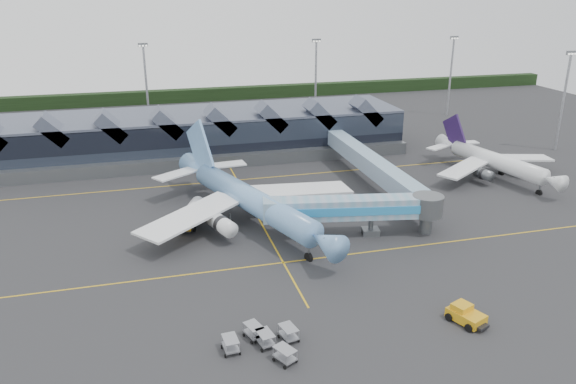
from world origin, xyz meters
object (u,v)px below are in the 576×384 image
object	(u,v)px
jet_bridge	(364,209)
pushback_tug	(466,315)
fuel_truck	(192,213)
main_airliner	(247,198)
regional_jet	(493,160)

from	to	relation	value
jet_bridge	pushback_tug	size ratio (longest dim) A/B	5.44
fuel_truck	pushback_tug	distance (m)	45.30
jet_bridge	pushback_tug	distance (m)	25.43
main_airliner	jet_bridge	world-z (taller)	main_airliner
regional_jet	pushback_tug	bearing A→B (deg)	-138.79
main_airliner	pushback_tug	distance (m)	39.17
jet_bridge	fuel_truck	distance (m)	27.34
jet_bridge	fuel_truck	bearing A→B (deg)	166.21
regional_jet	pushback_tug	distance (m)	55.43
jet_bridge	regional_jet	bearing A→B (deg)	39.26
regional_jet	pushback_tug	world-z (taller)	regional_jet
regional_jet	jet_bridge	distance (m)	40.24
fuel_truck	pushback_tug	world-z (taller)	fuel_truck
main_airliner	regional_jet	distance (m)	52.31
regional_jet	jet_bridge	bearing A→B (deg)	-163.44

